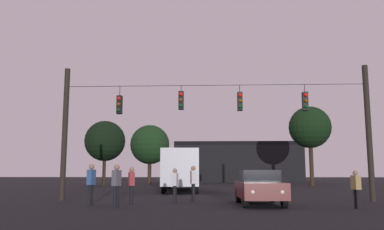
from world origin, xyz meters
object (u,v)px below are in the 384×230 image
pedestrian_trailing (116,183)px  pedestrian_far_side (131,183)px  pedestrian_crossing_center (91,182)px  city_bus (181,166)px  pedestrian_crossing_left (175,183)px  pedestrian_crossing_right (193,181)px  car_near_right (259,187)px  pedestrian_near_bus (356,187)px  tree_right_far (310,128)px  tree_behind_building (105,141)px  tree_left_silhouette (150,145)px

pedestrian_trailing → pedestrian_far_side: size_ratio=1.06×
pedestrian_crossing_center → city_bus: bearing=78.1°
pedestrian_crossing_left → pedestrian_far_side: bearing=-162.7°
pedestrian_crossing_left → pedestrian_crossing_right: 1.31m
pedestrian_crossing_right → car_near_right: bearing=-32.2°
pedestrian_near_bus → pedestrian_far_side: bearing=168.3°
city_bus → tree_right_far: tree_right_far is taller
pedestrian_trailing → tree_behind_building: 27.21m
pedestrian_crossing_center → pedestrian_crossing_right: (4.35, 2.57, -0.03)m
pedestrian_trailing → tree_behind_building: size_ratio=0.25×
pedestrian_crossing_center → tree_right_far: 30.01m
pedestrian_crossing_center → tree_behind_building: size_ratio=0.26×
tree_left_silhouette → city_bus: bearing=-73.3°
pedestrian_near_bus → tree_behind_building: bearing=123.2°
city_bus → pedestrian_crossing_right: size_ratio=6.38×
pedestrian_crossing_left → pedestrian_trailing: pedestrian_trailing is taller
tree_left_silhouette → pedestrian_near_bus: bearing=-67.6°
city_bus → pedestrian_crossing_right: bearing=-82.9°
pedestrian_crossing_left → pedestrian_trailing: (-2.21, -2.41, 0.09)m
pedestrian_crossing_right → pedestrian_far_side: bearing=-149.8°
city_bus → car_near_right: city_bus is taller
car_near_right → pedestrian_crossing_center: 7.38m
car_near_right → pedestrian_trailing: 6.23m
tree_behind_building → city_bus: bearing=-51.0°
pedestrian_crossing_center → pedestrian_crossing_left: bearing=23.9°
car_near_right → pedestrian_crossing_right: bearing=147.8°
pedestrian_near_bus → tree_behind_building: size_ratio=0.22×
pedestrian_crossing_left → pedestrian_crossing_center: size_ratio=0.90×
tree_behind_building → tree_right_far: size_ratio=0.83×
pedestrian_crossing_right → tree_behind_building: bearing=114.9°
tree_behind_building → tree_right_far: (21.87, -0.05, 1.35)m
tree_right_far → pedestrian_near_bus: bearing=-100.4°
city_bus → tree_behind_building: size_ratio=1.61×
pedestrian_crossing_right → pedestrian_far_side: (-2.77, -1.61, -0.06)m
pedestrian_crossing_right → pedestrian_trailing: pedestrian_trailing is taller
city_bus → tree_right_far: bearing=40.8°
pedestrian_crossing_right → pedestrian_near_bus: size_ratio=1.16×
pedestrian_crossing_right → tree_behind_building: (-10.44, 22.50, 3.74)m
pedestrian_crossing_center → pedestrian_far_side: 1.85m
pedestrian_trailing → tree_left_silhouette: tree_left_silhouette is taller
city_bus → tree_left_silhouette: size_ratio=1.57×
car_near_right → tree_left_silhouette: tree_left_silhouette is taller
pedestrian_crossing_right → pedestrian_near_bus: bearing=-28.2°
tree_left_silhouette → tree_right_far: size_ratio=0.85×
city_bus → pedestrian_near_bus: bearing=-61.6°
pedestrian_crossing_left → tree_right_far: size_ratio=0.19×
pedestrian_trailing → pedestrian_far_side: bearing=81.4°
city_bus → pedestrian_near_bus: city_bus is taller
pedestrian_trailing → tree_right_far: size_ratio=0.21×
car_near_right → tree_right_far: bearing=70.9°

